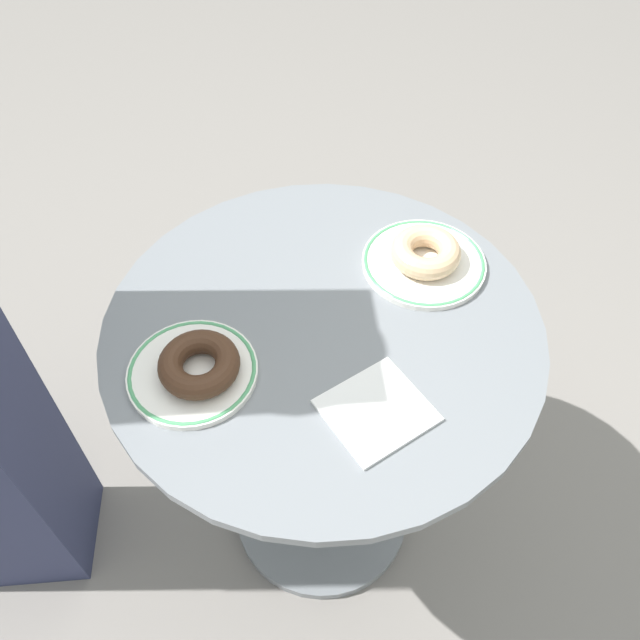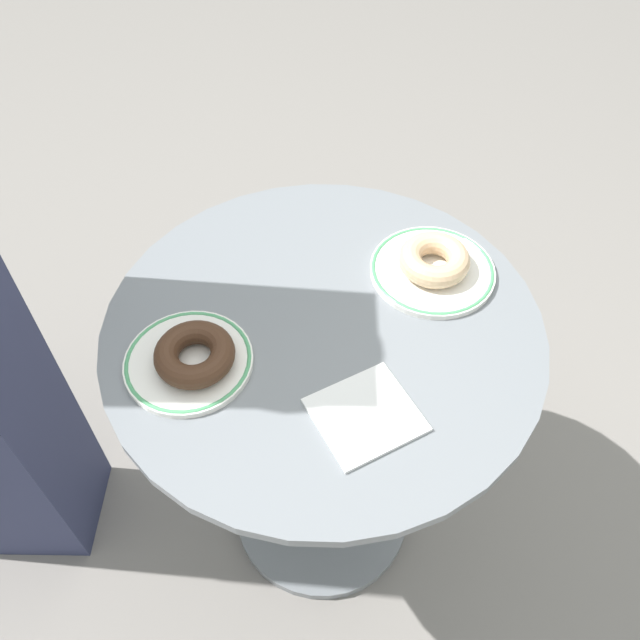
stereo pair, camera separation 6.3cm
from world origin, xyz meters
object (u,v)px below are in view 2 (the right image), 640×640
(cafe_table, at_px, (323,409))
(paper_napkin, at_px, (365,415))
(plate_right, at_px, (432,270))
(donut_chocolate, at_px, (195,354))
(plate_left, at_px, (189,361))
(donut_glazed, at_px, (434,260))

(cafe_table, distance_m, paper_napkin, 0.30)
(cafe_table, distance_m, plate_right, 0.33)
(cafe_table, distance_m, donut_chocolate, 0.34)
(cafe_table, bearing_deg, paper_napkin, -97.08)
(donut_chocolate, xyz_separation_m, paper_napkin, (0.18, -0.18, -0.03))
(plate_left, bearing_deg, cafe_table, -5.58)
(donut_chocolate, distance_m, donut_glazed, 0.41)
(donut_chocolate, bearing_deg, plate_left, 132.99)
(cafe_table, height_order, plate_right, plate_right)
(cafe_table, bearing_deg, donut_chocolate, 177.00)
(plate_left, bearing_deg, donut_chocolate, -47.01)
(cafe_table, height_order, paper_napkin, paper_napkin)
(cafe_table, xyz_separation_m, donut_glazed, (0.21, 0.02, 0.27))
(paper_napkin, bearing_deg, donut_chocolate, 134.37)
(cafe_table, relative_size, plate_left, 3.70)
(plate_right, relative_size, donut_glazed, 1.77)
(plate_right, height_order, donut_glazed, donut_glazed)
(donut_chocolate, bearing_deg, donut_glazed, 1.13)
(plate_left, relative_size, donut_chocolate, 1.62)
(donut_chocolate, distance_m, paper_napkin, 0.26)
(donut_chocolate, bearing_deg, cafe_table, -3.00)
(cafe_table, bearing_deg, plate_left, 174.42)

